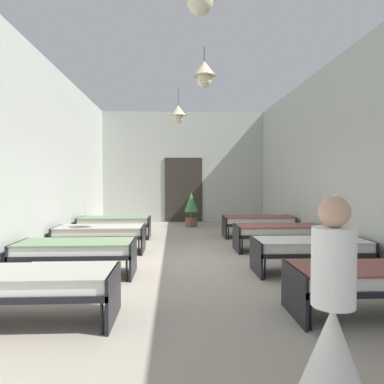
{
  "coord_description": "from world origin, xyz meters",
  "views": [
    {
      "loc": [
        -0.34,
        -6.85,
        1.58
      ],
      "look_at": [
        0.0,
        0.09,
        1.34
      ],
      "focal_mm": 33.46,
      "sensor_mm": 36.0,
      "label": 1
    }
  ],
  "objects_px": {
    "bed_left_row_3": "(115,222)",
    "bed_left_row_1": "(76,249)",
    "bed_right_row_2": "(278,231)",
    "potted_plant": "(191,208)",
    "nurse_near_aisle": "(333,330)",
    "bed_left_row_2": "(100,232)",
    "bed_right_row_3": "(258,221)",
    "bed_left_row_0": "(29,283)",
    "bed_right_row_1": "(310,247)",
    "bed_right_row_0": "(373,278)"
  },
  "relations": [
    {
      "from": "bed_left_row_2",
      "to": "bed_right_row_2",
      "type": "height_order",
      "value": "same"
    },
    {
      "from": "bed_right_row_2",
      "to": "bed_left_row_0",
      "type": "bearing_deg",
      "value": -135.83
    },
    {
      "from": "bed_right_row_0",
      "to": "bed_left_row_3",
      "type": "height_order",
      "value": "same"
    },
    {
      "from": "bed_right_row_0",
      "to": "potted_plant",
      "type": "height_order",
      "value": "potted_plant"
    },
    {
      "from": "bed_left_row_2",
      "to": "bed_right_row_2",
      "type": "xyz_separation_m",
      "value": [
        3.91,
        0.0,
        0.0
      ]
    },
    {
      "from": "bed_left_row_0",
      "to": "nurse_near_aisle",
      "type": "xyz_separation_m",
      "value": [
        2.72,
        -1.58,
        0.09
      ]
    },
    {
      "from": "bed_left_row_1",
      "to": "bed_left_row_3",
      "type": "distance_m",
      "value": 3.8
    },
    {
      "from": "bed_left_row_1",
      "to": "bed_right_row_3",
      "type": "height_order",
      "value": "same"
    },
    {
      "from": "bed_right_row_0",
      "to": "bed_left_row_0",
      "type": "bearing_deg",
      "value": 180.0
    },
    {
      "from": "potted_plant",
      "to": "bed_left_row_1",
      "type": "bearing_deg",
      "value": -109.81
    },
    {
      "from": "bed_right_row_3",
      "to": "bed_left_row_0",
      "type": "bearing_deg",
      "value": -124.46
    },
    {
      "from": "bed_right_row_2",
      "to": "nurse_near_aisle",
      "type": "height_order",
      "value": "nurse_near_aisle"
    },
    {
      "from": "bed_right_row_0",
      "to": "bed_right_row_1",
      "type": "height_order",
      "value": "same"
    },
    {
      "from": "bed_left_row_2",
      "to": "potted_plant",
      "type": "relative_size",
      "value": 1.65
    },
    {
      "from": "bed_left_row_3",
      "to": "bed_right_row_1",
      "type": "bearing_deg",
      "value": -44.17
    },
    {
      "from": "bed_right_row_2",
      "to": "bed_left_row_2",
      "type": "bearing_deg",
      "value": 180.0
    },
    {
      "from": "bed_left_row_3",
      "to": "bed_left_row_1",
      "type": "bearing_deg",
      "value": -90.0
    },
    {
      "from": "bed_left_row_0",
      "to": "bed_left_row_3",
      "type": "height_order",
      "value": "same"
    },
    {
      "from": "bed_left_row_1",
      "to": "bed_left_row_2",
      "type": "relative_size",
      "value": 1.0
    },
    {
      "from": "bed_left_row_3",
      "to": "bed_right_row_3",
      "type": "height_order",
      "value": "same"
    },
    {
      "from": "bed_right_row_2",
      "to": "nurse_near_aisle",
      "type": "bearing_deg",
      "value": -102.51
    },
    {
      "from": "bed_right_row_0",
      "to": "bed_right_row_3",
      "type": "bearing_deg",
      "value": 90.0
    },
    {
      "from": "bed_left_row_3",
      "to": "nurse_near_aisle",
      "type": "relative_size",
      "value": 1.28
    },
    {
      "from": "bed_left_row_0",
      "to": "potted_plant",
      "type": "height_order",
      "value": "potted_plant"
    },
    {
      "from": "bed_right_row_1",
      "to": "bed_left_row_2",
      "type": "relative_size",
      "value": 1.0
    },
    {
      "from": "bed_left_row_1",
      "to": "bed_left_row_2",
      "type": "xyz_separation_m",
      "value": [
        0.0,
        1.9,
        0.0
      ]
    },
    {
      "from": "bed_left_row_1",
      "to": "bed_right_row_1",
      "type": "bearing_deg",
      "value": 0.0
    },
    {
      "from": "bed_left_row_1",
      "to": "bed_left_row_2",
      "type": "bearing_deg",
      "value": 90.0
    },
    {
      "from": "bed_left_row_3",
      "to": "nurse_near_aisle",
      "type": "bearing_deg",
      "value": -69.55
    },
    {
      "from": "bed_right_row_1",
      "to": "potted_plant",
      "type": "relative_size",
      "value": 1.65
    },
    {
      "from": "bed_left_row_1",
      "to": "potted_plant",
      "type": "distance_m",
      "value": 6.43
    },
    {
      "from": "bed_right_row_0",
      "to": "nurse_near_aisle",
      "type": "xyz_separation_m",
      "value": [
        -1.19,
        -1.58,
        0.09
      ]
    },
    {
      "from": "bed_left_row_0",
      "to": "bed_right_row_1",
      "type": "distance_m",
      "value": 4.35
    },
    {
      "from": "bed_left_row_2",
      "to": "bed_right_row_2",
      "type": "distance_m",
      "value": 3.91
    },
    {
      "from": "bed_left_row_0",
      "to": "bed_left_row_3",
      "type": "xyz_separation_m",
      "value": [
        0.0,
        5.7,
        0.0
      ]
    },
    {
      "from": "bed_right_row_3",
      "to": "potted_plant",
      "type": "xyz_separation_m",
      "value": [
        -1.73,
        2.25,
        0.21
      ]
    },
    {
      "from": "bed_right_row_0",
      "to": "bed_left_row_1",
      "type": "bearing_deg",
      "value": 154.09
    },
    {
      "from": "bed_right_row_2",
      "to": "bed_left_row_3",
      "type": "relative_size",
      "value": 1.0
    },
    {
      "from": "bed_right_row_0",
      "to": "bed_left_row_2",
      "type": "bearing_deg",
      "value": 135.83
    },
    {
      "from": "bed_right_row_2",
      "to": "bed_right_row_0",
      "type": "bearing_deg",
      "value": -90.0
    },
    {
      "from": "bed_right_row_2",
      "to": "nurse_near_aisle",
      "type": "relative_size",
      "value": 1.28
    },
    {
      "from": "bed_right_row_2",
      "to": "bed_right_row_1",
      "type": "bearing_deg",
      "value": -90.0
    },
    {
      "from": "bed_left_row_2",
      "to": "potted_plant",
      "type": "distance_m",
      "value": 4.69
    },
    {
      "from": "bed_right_row_3",
      "to": "potted_plant",
      "type": "relative_size",
      "value": 1.65
    },
    {
      "from": "bed_right_row_3",
      "to": "nurse_near_aisle",
      "type": "bearing_deg",
      "value": -99.31
    },
    {
      "from": "bed_right_row_3",
      "to": "potted_plant",
      "type": "height_order",
      "value": "potted_plant"
    },
    {
      "from": "bed_right_row_0",
      "to": "bed_left_row_1",
      "type": "relative_size",
      "value": 1.0
    },
    {
      "from": "nurse_near_aisle",
      "to": "bed_left_row_0",
      "type": "bearing_deg",
      "value": 116.19
    },
    {
      "from": "bed_right_row_0",
      "to": "bed_right_row_2",
      "type": "distance_m",
      "value": 3.8
    },
    {
      "from": "bed_right_row_1",
      "to": "bed_left_row_2",
      "type": "bearing_deg",
      "value": 154.09
    }
  ]
}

